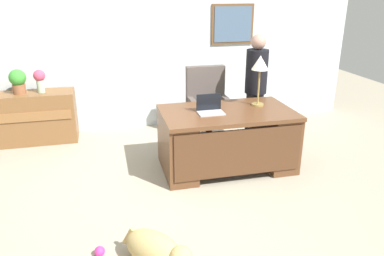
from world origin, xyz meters
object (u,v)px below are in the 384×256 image
object	(u,v)px
armchair	(208,108)
dog_lying	(157,250)
laptop	(210,108)
potted_plant	(18,80)
credenza	(24,118)
desk	(227,138)
desk_lamp	(260,66)
vase_with_flowers	(40,79)
person_standing	(256,89)
dog_toy_ball	(100,251)

from	to	relation	value
armchair	dog_lying	world-z (taller)	armchair
laptop	potted_plant	bearing A→B (deg)	148.06
credenza	laptop	world-z (taller)	laptop
dog_lying	potted_plant	xyz separation A→B (m)	(-1.54, 3.20, 0.82)
desk	desk_lamp	xyz separation A→B (m)	(0.46, 0.16, 0.88)
vase_with_flowers	potted_plant	distance (m)	0.30
armchair	laptop	size ratio (longest dim) A/B	3.53
laptop	dog_lying	bearing A→B (deg)	-119.58
vase_with_flowers	potted_plant	xyz separation A→B (m)	(-0.30, 0.00, -0.01)
desk	laptop	bearing A→B (deg)	175.65
desk	desk_lamp	size ratio (longest dim) A/B	2.55
armchair	person_standing	world-z (taller)	person_standing
laptop	dog_toy_ball	distance (m)	2.16
vase_with_flowers	person_standing	bearing A→B (deg)	-14.51
laptop	desk_lamp	size ratio (longest dim) A/B	0.49
vase_with_flowers	dog_toy_ball	bearing A→B (deg)	-75.63
credenza	desk	bearing A→B (deg)	-29.91
armchair	desk_lamp	distance (m)	1.27
dog_lying	dog_toy_ball	bearing A→B (deg)	153.85
credenza	dog_lying	xyz separation A→B (m)	(1.54, -3.20, -0.23)
armchair	dog_lying	xyz separation A→B (m)	(-1.21, -2.68, -0.34)
credenza	potted_plant	bearing A→B (deg)	56.21
person_standing	vase_with_flowers	bearing A→B (deg)	165.49
desk	armchair	distance (m)	1.04
person_standing	desk_lamp	size ratio (longest dim) A/B	2.48
desk_lamp	desk	bearing A→B (deg)	-160.96
dog_toy_ball	vase_with_flowers	bearing A→B (deg)	104.37
desk	armchair	xyz separation A→B (m)	(0.03, 1.04, 0.08)
armchair	desk_lamp	size ratio (longest dim) A/B	1.72
vase_with_flowers	armchair	bearing A→B (deg)	-12.13
person_standing	laptop	size ratio (longest dim) A/B	5.11
armchair	potted_plant	size ratio (longest dim) A/B	3.14
laptop	credenza	bearing A→B (deg)	148.09
desk_lamp	vase_with_flowers	size ratio (longest dim) A/B	1.94
dog_lying	desk_lamp	distance (m)	2.69
dog_lying	person_standing	bearing A→B (deg)	52.21
credenza	dog_lying	size ratio (longest dim) A/B	2.44
vase_with_flowers	laptop	bearing A→B (deg)	-35.37
person_standing	vase_with_flowers	distance (m)	3.21
person_standing	potted_plant	world-z (taller)	person_standing
desk	laptop	xyz separation A→B (m)	(-0.24, 0.02, 0.42)
vase_with_flowers	credenza	bearing A→B (deg)	-179.74
credenza	person_standing	world-z (taller)	person_standing
person_standing	dog_lying	world-z (taller)	person_standing
person_standing	potted_plant	size ratio (longest dim) A/B	4.54
dog_lying	vase_with_flowers	bearing A→B (deg)	111.17
person_standing	dog_toy_ball	world-z (taller)	person_standing
dog_lying	potted_plant	size ratio (longest dim) A/B	1.73
laptop	person_standing	bearing A→B (deg)	38.95
desk	dog_lying	distance (m)	2.03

